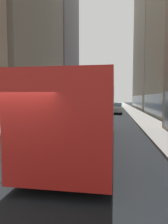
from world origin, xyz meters
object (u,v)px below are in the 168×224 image
at_px(box_truck, 82,102).
at_px(car_yellow_taxi, 64,112).
at_px(car_blue_hatchback, 108,105).
at_px(dalmatian_dog, 18,155).
at_px(car_white_van, 37,120).
at_px(transit_bus, 88,109).
at_px(car_grey_wagon, 98,104).
at_px(car_silver_sedan, 116,108).

bearing_deg(box_truck, car_yellow_taxi, -90.00).
xyz_separation_m(car_blue_hatchback, dalmatian_dog, (-1.80, -36.44, -0.31)).
height_order(car_yellow_taxi, box_truck, box_truck).
xyz_separation_m(car_white_van, car_yellow_taxi, (-0.00, 7.45, -0.00)).
height_order(car_yellow_taxi, dalmatian_dog, car_yellow_taxi).
relative_size(car_white_van, box_truck, 0.63).
relative_size(transit_bus, box_truck, 1.54).
bearing_deg(car_blue_hatchback, car_white_van, -97.72).
distance_m(car_yellow_taxi, car_grey_wagon, 25.01).
xyz_separation_m(transit_bus, car_blue_hatchback, (0.00, 32.45, -0.96)).
bearing_deg(car_blue_hatchback, dalmatian_dog, -92.83).
distance_m(transit_bus, car_grey_wagon, 35.44).
bearing_deg(car_silver_sedan, dalmatian_dog, -98.24).
bearing_deg(car_white_van, car_blue_hatchback, 82.28).
xyz_separation_m(car_yellow_taxi, dalmatian_dog, (2.20, -14.38, -0.31)).
distance_m(car_white_van, car_silver_sedan, 17.47).
relative_size(car_yellow_taxi, car_silver_sedan, 0.97).
bearing_deg(dalmatian_dog, car_blue_hatchback, 87.17).
bearing_deg(car_silver_sedan, car_blue_hatchback, 97.04).
bearing_deg(car_blue_hatchback, car_yellow_taxi, -100.28).
distance_m(car_silver_sedan, car_grey_wagon, 16.36).
relative_size(car_grey_wagon, box_truck, 0.54).
distance_m(car_white_van, car_grey_wagon, 32.45).
bearing_deg(car_yellow_taxi, car_white_van, -90.00).
distance_m(car_white_van, box_truck, 19.13).
xyz_separation_m(car_yellow_taxi, box_truck, (-0.00, 11.66, 0.84)).
bearing_deg(car_blue_hatchback, car_grey_wagon, 129.64).
bearing_deg(car_white_van, car_silver_sedan, 71.30).
relative_size(transit_bus, car_white_van, 2.46).
height_order(car_white_van, car_silver_sedan, same).
xyz_separation_m(car_yellow_taxi, car_silver_sedan, (5.60, 9.10, -0.00)).
height_order(car_blue_hatchback, car_grey_wagon, same).
distance_m(car_white_van, car_blue_hatchback, 29.78).
height_order(car_white_van, car_blue_hatchback, same).
xyz_separation_m(transit_bus, car_silver_sedan, (1.60, 19.48, -0.96)).
bearing_deg(car_yellow_taxi, dalmatian_dog, -81.29).
relative_size(transit_bus, car_yellow_taxi, 2.77).
bearing_deg(transit_bus, car_silver_sedan, 85.31).
xyz_separation_m(car_blue_hatchback, car_grey_wagon, (-2.40, 2.90, -0.00)).
distance_m(car_grey_wagon, box_truck, 13.42).
bearing_deg(car_white_van, car_yellow_taxi, 90.00).
bearing_deg(car_grey_wagon, transit_bus, -86.12).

